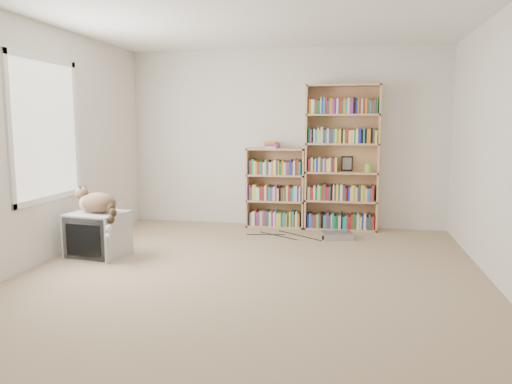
% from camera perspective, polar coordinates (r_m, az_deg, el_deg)
% --- Properties ---
extents(floor, '(4.50, 5.00, 0.01)m').
position_cam_1_polar(floor, '(4.90, -0.59, -9.55)').
color(floor, tan).
rests_on(floor, ground).
extents(wall_back, '(4.50, 0.02, 2.50)m').
position_cam_1_polar(wall_back, '(7.15, 3.34, 6.12)').
color(wall_back, silver).
rests_on(wall_back, floor).
extents(wall_front, '(4.50, 0.02, 2.50)m').
position_cam_1_polar(wall_front, '(2.29, -12.98, 2.21)').
color(wall_front, silver).
rests_on(wall_front, floor).
extents(wall_left, '(0.02, 5.00, 2.50)m').
position_cam_1_polar(wall_left, '(5.58, -24.02, 4.96)').
color(wall_left, silver).
rests_on(wall_left, floor).
extents(wall_right, '(0.02, 5.00, 2.50)m').
position_cam_1_polar(wall_right, '(4.78, 26.97, 4.41)').
color(wall_right, silver).
rests_on(wall_right, floor).
extents(ceiling, '(4.50, 5.00, 0.02)m').
position_cam_1_polar(ceiling, '(4.79, -0.64, 20.33)').
color(ceiling, white).
rests_on(ceiling, wall_back).
extents(window, '(0.02, 1.22, 1.52)m').
position_cam_1_polar(window, '(5.73, -22.86, 6.59)').
color(window, white).
rests_on(window, wall_left).
extents(crt_tv, '(0.63, 0.58, 0.49)m').
position_cam_1_polar(crt_tv, '(5.80, -17.57, -4.66)').
color(crt_tv, '#ACABAE').
rests_on(crt_tv, floor).
extents(cat, '(0.60, 0.49, 0.49)m').
position_cam_1_polar(cat, '(5.67, -17.42, -1.53)').
color(cat, '#382217').
rests_on(cat, crt_tv).
extents(bookcase_tall, '(0.99, 0.30, 1.98)m').
position_cam_1_polar(bookcase_tall, '(6.97, 9.78, 3.38)').
color(bookcase_tall, tan).
rests_on(bookcase_tall, floor).
extents(bookcase_short, '(0.81, 0.30, 1.12)m').
position_cam_1_polar(bookcase_short, '(7.08, 2.29, 0.13)').
color(bookcase_short, tan).
rests_on(bookcase_short, floor).
extents(book_stack, '(0.21, 0.27, 0.09)m').
position_cam_1_polar(book_stack, '(7.02, 1.71, 5.39)').
color(book_stack, '#B51820').
rests_on(book_stack, bookcase_short).
extents(green_mug, '(0.10, 0.10, 0.11)m').
position_cam_1_polar(green_mug, '(6.96, 12.69, 2.69)').
color(green_mug, '#78CA39').
rests_on(green_mug, bookcase_tall).
extents(framed_print, '(0.15, 0.05, 0.21)m').
position_cam_1_polar(framed_print, '(7.05, 10.36, 3.22)').
color(framed_print, black).
rests_on(framed_print, bookcase_tall).
extents(dvd_player, '(0.43, 0.34, 0.09)m').
position_cam_1_polar(dvd_player, '(6.48, 9.27, -4.93)').
color(dvd_player, '#9D9DA1').
rests_on(dvd_player, floor).
extents(wall_outlet, '(0.01, 0.08, 0.13)m').
position_cam_1_polar(wall_outlet, '(6.29, -19.65, -3.10)').
color(wall_outlet, silver).
rests_on(wall_outlet, wall_left).
extents(floor_cables, '(1.20, 0.70, 0.01)m').
position_cam_1_polar(floor_cables, '(6.42, 4.69, -5.32)').
color(floor_cables, black).
rests_on(floor_cables, floor).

